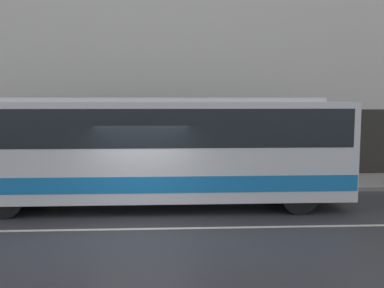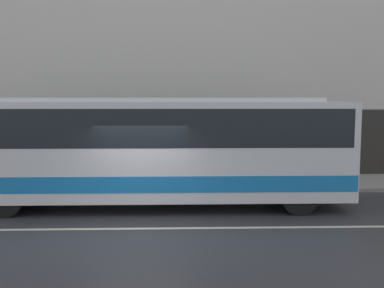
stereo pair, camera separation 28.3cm
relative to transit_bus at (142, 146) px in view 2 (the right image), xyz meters
The scene contains 5 objects.
ground_plane 2.93m from the transit_bus, 88.11° to the right, with size 60.00×60.00×0.00m, color #333338.
sidewalk 3.63m from the transit_bus, 88.64° to the left, with size 60.00×2.93×0.14m.
building_facade 6.33m from the transit_bus, 89.09° to the left, with size 60.00×0.35×12.35m.
lane_stripe 2.93m from the transit_bus, 88.11° to the right, with size 54.00×0.14×0.01m.
transit_bus is the anchor object (origin of this frame).
Camera 2 is at (1.04, -10.36, 3.17)m, focal length 40.00 mm.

